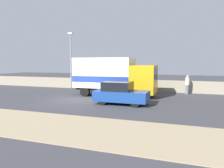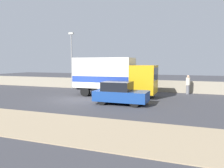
{
  "view_description": "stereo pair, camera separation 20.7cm",
  "coord_description": "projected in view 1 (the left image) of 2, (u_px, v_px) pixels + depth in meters",
  "views": [
    {
      "loc": [
        8.51,
        -15.73,
        3.02
      ],
      "look_at": [
        2.57,
        1.08,
        1.27
      ],
      "focal_mm": 35.0,
      "sensor_mm": 36.0,
      "label": 1
    },
    {
      "loc": [
        8.71,
        -15.66,
        3.02
      ],
      "look_at": [
        2.57,
        1.08,
        1.27
      ],
      "focal_mm": 35.0,
      "sensor_mm": 36.0,
      "label": 2
    }
  ],
  "objects": [
    {
      "name": "box_truck",
      "position": [
        112.0,
        76.0,
        19.71
      ],
      "size": [
        7.33,
        2.54,
        3.46
      ],
      "color": "gold",
      "rests_on": "ground_plane"
    },
    {
      "name": "car_hatchback",
      "position": [
        121.0,
        93.0,
        15.9
      ],
      "size": [
        3.87,
        1.89,
        1.64
      ],
      "color": "navy",
      "rests_on": "ground_plane"
    },
    {
      "name": "pedestrian",
      "position": [
        187.0,
        84.0,
        20.93
      ],
      "size": [
        0.4,
        0.4,
        1.83
      ],
      "color": "slate",
      "rests_on": "ground_plane"
    },
    {
      "name": "stone_wall_backdrop",
      "position": [
        109.0,
        84.0,
        24.56
      ],
      "size": [
        60.0,
        0.35,
        1.2
      ],
      "color": "gray",
      "rests_on": "ground_plane"
    },
    {
      "name": "street_lamp",
      "position": [
        71.0,
        56.0,
        25.35
      ],
      "size": [
        0.56,
        0.28,
        6.48
      ],
      "color": "gray",
      "rests_on": "ground_plane"
    },
    {
      "name": "ground_plane",
      "position": [
        78.0,
        100.0,
        17.88
      ],
      "size": [
        80.0,
        80.0,
        0.0
      ],
      "primitive_type": "plane",
      "color": "#38383D"
    },
    {
      "name": "dirt_shoulder_foreground",
      "position": [
        13.0,
        121.0,
        11.26
      ],
      "size": [
        60.0,
        4.11,
        0.04
      ],
      "color": "#9E896B",
      "rests_on": "ground_plane"
    }
  ]
}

